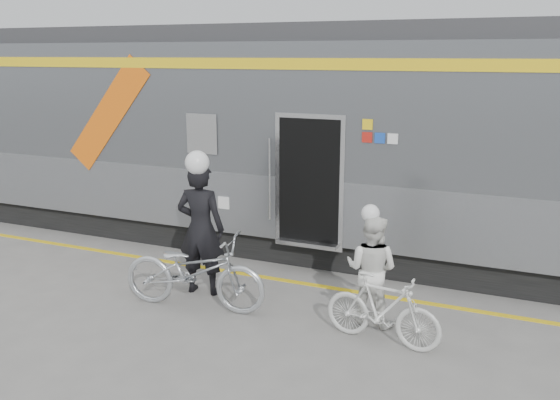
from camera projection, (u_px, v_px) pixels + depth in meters
The scene contains 9 objects.
ground at pixel (205, 333), 7.86m from camera, with size 90.00×90.00×0.00m, color slate.
train at pixel (233, 134), 11.77m from camera, with size 24.00×3.17×4.10m.
safety_strip at pixel (271, 278), 9.77m from camera, with size 24.00×0.12×0.01m, color yellow.
man at pixel (201, 229), 8.98m from camera, with size 0.75×0.49×2.05m, color black.
bicycle_left at pixel (194, 271), 8.52m from camera, with size 0.75×2.15×1.13m, color #B7BBC0.
woman at pixel (371, 269), 8.02m from camera, with size 0.74×0.58×1.53m, color white.
bicycle_right at pixel (382, 309), 7.49m from camera, with size 0.44×1.54×0.93m, color silver.
helmet_man at pixel (198, 150), 8.69m from camera, with size 0.36×0.36×0.36m, color white.
helmet_woman at pixel (374, 206), 7.81m from camera, with size 0.24×0.24×0.24m, color white.
Camera 1 is at (3.77, -6.22, 3.61)m, focal length 38.00 mm.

